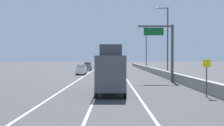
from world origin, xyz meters
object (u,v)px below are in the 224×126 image
overhead_sign_gantry (166,46)px  box_truck (110,70)px  car_silver_2 (102,65)px  car_gray_0 (87,66)px  lamp_post_right_second (165,37)px  lamp_post_right_third (145,45)px  car_white_1 (81,69)px  speed_advisory_sign (206,75)px

overhead_sign_gantry → box_truck: overhead_sign_gantry is taller
overhead_sign_gantry → car_silver_2: (-9.98, 46.23, -3.73)m
car_gray_0 → box_truck: (6.02, -42.48, 0.98)m
lamp_post_right_second → box_truck: size_ratio=1.42×
car_gray_0 → car_silver_2: 14.69m
overhead_sign_gantry → lamp_post_right_second: (1.67, 8.39, 1.77)m
lamp_post_right_third → box_truck: lamp_post_right_third is taller
overhead_sign_gantry → car_white_1: overhead_sign_gantry is taller
car_white_1 → box_truck: bearing=-77.5°
speed_advisory_sign → lamp_post_right_third: (1.11, 47.22, 4.74)m
lamp_post_right_second → lamp_post_right_third: bearing=90.3°
lamp_post_right_third → car_silver_2: 17.69m
speed_advisory_sign → lamp_post_right_second: (1.23, 21.61, 4.74)m
lamp_post_right_second → box_truck: bearing=-115.3°
speed_advisory_sign → car_silver_2: 60.37m
lamp_post_right_second → car_silver_2: (-11.65, 37.85, -5.50)m
overhead_sign_gantry → car_gray_0: 34.78m
lamp_post_right_second → lamp_post_right_third: (-0.12, 25.60, 0.00)m
box_truck → car_white_1: bearing=102.5°
lamp_post_right_third → car_gray_0: bearing=-172.1°
lamp_post_right_third → car_gray_0: 15.96m
overhead_sign_gantry → speed_advisory_sign: bearing=-88.1°
overhead_sign_gantry → car_silver_2: size_ratio=1.61×
lamp_post_right_second → lamp_post_right_third: same height
car_gray_0 → car_white_1: (0.28, -16.50, -0.06)m
car_silver_2 → overhead_sign_gantry: bearing=-77.8°
lamp_post_right_second → car_silver_2: bearing=107.1°
lamp_post_right_third → car_silver_2: size_ratio=2.46×
lamp_post_right_second → car_gray_0: size_ratio=2.83×
speed_advisory_sign → lamp_post_right_second: 22.16m
lamp_post_right_third → box_truck: size_ratio=1.42×
overhead_sign_gantry → car_gray_0: bearing=112.6°
lamp_post_right_third → box_truck: bearing=-101.2°
car_silver_2 → box_truck: size_ratio=0.58×
overhead_sign_gantry → car_white_1: (-13.02, 15.42, -3.74)m
lamp_post_right_second → lamp_post_right_third: size_ratio=1.00×
lamp_post_right_second → car_white_1: size_ratio=2.77×
overhead_sign_gantry → speed_advisory_sign: overhead_sign_gantry is taller
lamp_post_right_third → speed_advisory_sign: bearing=-91.3°
car_white_1 → car_silver_2: car_silver_2 is taller
overhead_sign_gantry → box_truck: bearing=-124.6°
speed_advisory_sign → car_white_1: (-13.46, 28.65, -0.78)m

